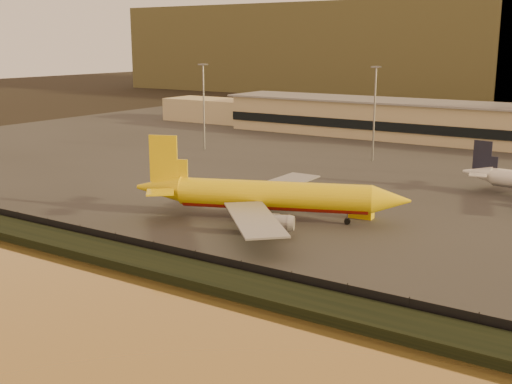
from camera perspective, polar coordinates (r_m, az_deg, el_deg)
ground at (r=104.97m, az=-1.83°, el=-4.46°), size 900.00×900.00×0.00m
embankment at (r=92.06m, az=-7.92°, el=-6.70°), size 320.00×7.00×1.40m
tarmac at (r=188.75m, az=14.88°, el=3.07°), size 320.00×220.00×0.20m
perimeter_fence at (r=94.73m, az=-6.34°, el=-5.68°), size 300.00×0.05×2.20m
terminal_building at (r=221.13m, az=13.91°, el=6.17°), size 202.00×25.00×12.60m
apron_light_masts at (r=163.42m, az=17.98°, el=6.90°), size 152.20×12.20×25.40m
dhl_cargo_jet at (r=115.74m, az=1.17°, el=-0.37°), size 48.36×45.76×15.03m
gse_vehicle_yellow at (r=119.63m, az=9.30°, el=-1.80°), size 4.75×2.48×2.06m
gse_vehicle_white at (r=139.39m, az=3.41°, el=0.39°), size 3.87×2.67×1.60m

